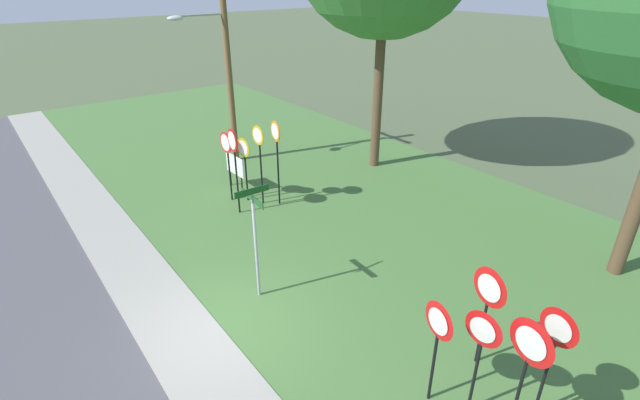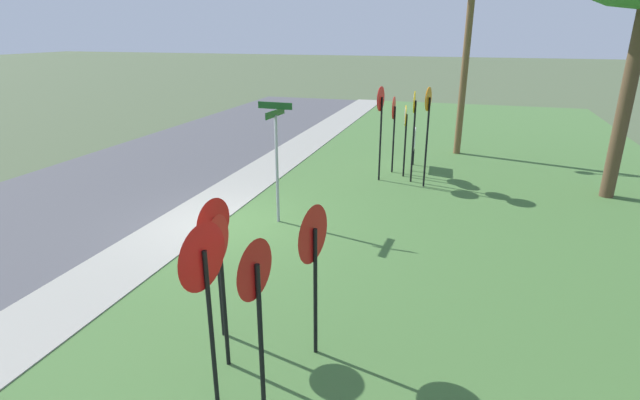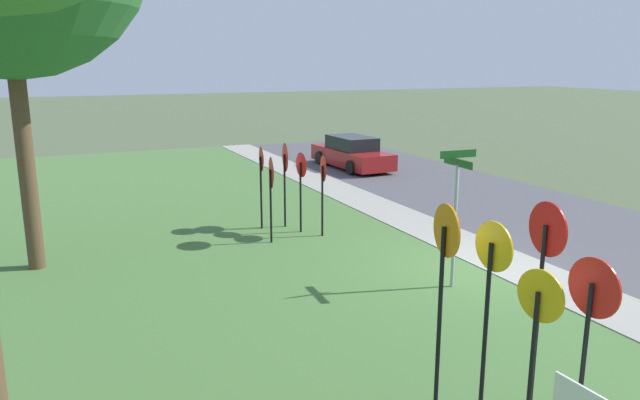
{
  "view_description": "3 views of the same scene",
  "coord_description": "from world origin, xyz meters",
  "px_view_note": "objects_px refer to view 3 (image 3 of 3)",
  "views": [
    {
      "loc": [
        7.34,
        -3.01,
        6.99
      ],
      "look_at": [
        -1.07,
        3.48,
        1.7
      ],
      "focal_mm": 25.79,
      "sensor_mm": 36.0,
      "label": 1
    },
    {
      "loc": [
        9.33,
        5.31,
        4.35
      ],
      "look_at": [
        0.44,
        2.6,
        1.06
      ],
      "focal_mm": 26.97,
      "sensor_mm": 36.0,
      "label": 2
    },
    {
      "loc": [
        -10.05,
        8.51,
        4.54
      ],
      "look_at": [
        0.53,
        3.74,
        1.87
      ],
      "focal_mm": 33.69,
      "sensor_mm": 36.0,
      "label": 3
    }
  ],
  "objects_px": {
    "street_name_post": "(456,207)",
    "stop_sign_far_center": "(444,268)",
    "stop_sign_far_right": "(544,260)",
    "yield_sign_far_left": "(323,177)",
    "stop_sign_far_left": "(537,321)",
    "parked_sedan_distant": "(352,153)",
    "stop_sign_near_right": "(490,284)",
    "yield_sign_far_right": "(262,168)",
    "yield_sign_near_left": "(272,179)",
    "yield_sign_center": "(302,174)",
    "yield_sign_near_right": "(286,165)",
    "stop_sign_near_left": "(590,314)"
  },
  "relations": [
    {
      "from": "stop_sign_near_right",
      "to": "stop_sign_far_right",
      "type": "distance_m",
      "value": 0.97
    },
    {
      "from": "stop_sign_far_left",
      "to": "yield_sign_far_left",
      "type": "distance_m",
      "value": 9.23
    },
    {
      "from": "stop_sign_far_right",
      "to": "yield_sign_near_right",
      "type": "distance_m",
      "value": 9.76
    },
    {
      "from": "yield_sign_near_right",
      "to": "yield_sign_far_right",
      "type": "bearing_deg",
      "value": 92.23
    },
    {
      "from": "stop_sign_far_center",
      "to": "parked_sedan_distant",
      "type": "distance_m",
      "value": 19.13
    },
    {
      "from": "stop_sign_near_right",
      "to": "stop_sign_far_center",
      "type": "distance_m",
      "value": 0.57
    },
    {
      "from": "stop_sign_near_left",
      "to": "stop_sign_far_left",
      "type": "distance_m",
      "value": 0.57
    },
    {
      "from": "stop_sign_near_left",
      "to": "yield_sign_near_right",
      "type": "distance_m",
      "value": 10.75
    },
    {
      "from": "stop_sign_far_center",
      "to": "stop_sign_far_right",
      "type": "height_order",
      "value": "stop_sign_far_center"
    },
    {
      "from": "stop_sign_far_center",
      "to": "street_name_post",
      "type": "relative_size",
      "value": 1.01
    },
    {
      "from": "stop_sign_far_center",
      "to": "yield_sign_far_left",
      "type": "bearing_deg",
      "value": -5.62
    },
    {
      "from": "yield_sign_near_left",
      "to": "yield_sign_far_right",
      "type": "relative_size",
      "value": 0.97
    },
    {
      "from": "yield_sign_near_right",
      "to": "yield_sign_far_left",
      "type": "height_order",
      "value": "yield_sign_near_right"
    },
    {
      "from": "street_name_post",
      "to": "stop_sign_far_center",
      "type": "bearing_deg",
      "value": 144.36
    },
    {
      "from": "yield_sign_far_right",
      "to": "stop_sign_far_center",
      "type": "bearing_deg",
      "value": -177.29
    },
    {
      "from": "stop_sign_far_center",
      "to": "stop_sign_far_left",
      "type": "bearing_deg",
      "value": -131.86
    },
    {
      "from": "street_name_post",
      "to": "parked_sedan_distant",
      "type": "relative_size",
      "value": 0.59
    },
    {
      "from": "stop_sign_far_left",
      "to": "stop_sign_far_right",
      "type": "height_order",
      "value": "stop_sign_far_right"
    },
    {
      "from": "street_name_post",
      "to": "yield_sign_far_right",
      "type": "bearing_deg",
      "value": 22.83
    },
    {
      "from": "stop_sign_far_right",
      "to": "parked_sedan_distant",
      "type": "height_order",
      "value": "stop_sign_far_right"
    },
    {
      "from": "yield_sign_center",
      "to": "street_name_post",
      "type": "distance_m",
      "value": 5.2
    },
    {
      "from": "stop_sign_far_left",
      "to": "street_name_post",
      "type": "xyz_separation_m",
      "value": [
        4.65,
        -2.31,
        0.11
      ]
    },
    {
      "from": "stop_sign_far_center",
      "to": "yield_sign_far_left",
      "type": "height_order",
      "value": "stop_sign_far_center"
    },
    {
      "from": "stop_sign_far_right",
      "to": "yield_sign_center",
      "type": "height_order",
      "value": "stop_sign_far_right"
    },
    {
      "from": "yield_sign_near_right",
      "to": "stop_sign_far_center",
      "type": "bearing_deg",
      "value": 179.73
    },
    {
      "from": "yield_sign_far_right",
      "to": "parked_sedan_distant",
      "type": "distance_m",
      "value": 10.45
    },
    {
      "from": "stop_sign_far_center",
      "to": "stop_sign_far_right",
      "type": "xyz_separation_m",
      "value": [
        -0.25,
        -1.37,
        -0.01
      ]
    },
    {
      "from": "stop_sign_near_left",
      "to": "street_name_post",
      "type": "height_order",
      "value": "street_name_post"
    },
    {
      "from": "street_name_post",
      "to": "stop_sign_near_right",
      "type": "bearing_deg",
      "value": 150.87
    },
    {
      "from": "yield_sign_far_right",
      "to": "parked_sedan_distant",
      "type": "xyz_separation_m",
      "value": [
        7.86,
        -6.81,
        -1.09
      ]
    },
    {
      "from": "yield_sign_center",
      "to": "parked_sedan_distant",
      "type": "bearing_deg",
      "value": -37.87
    },
    {
      "from": "yield_sign_far_left",
      "to": "stop_sign_far_left",
      "type": "bearing_deg",
      "value": -177.87
    },
    {
      "from": "stop_sign_near_right",
      "to": "stop_sign_far_left",
      "type": "relative_size",
      "value": 1.22
    },
    {
      "from": "stop_sign_far_right",
      "to": "yield_sign_far_left",
      "type": "bearing_deg",
      "value": 0.56
    },
    {
      "from": "stop_sign_far_left",
      "to": "parked_sedan_distant",
      "type": "height_order",
      "value": "stop_sign_far_left"
    },
    {
      "from": "stop_sign_far_right",
      "to": "yield_sign_far_right",
      "type": "bearing_deg",
      "value": 8.45
    },
    {
      "from": "yield_sign_near_left",
      "to": "yield_sign_center",
      "type": "relative_size",
      "value": 1.02
    },
    {
      "from": "yield_sign_near_left",
      "to": "stop_sign_far_center",
      "type": "bearing_deg",
      "value": -174.32
    },
    {
      "from": "stop_sign_near_left",
      "to": "stop_sign_far_right",
      "type": "distance_m",
      "value": 1.06
    },
    {
      "from": "parked_sedan_distant",
      "to": "stop_sign_far_left",
      "type": "bearing_deg",
      "value": 157.01
    },
    {
      "from": "stop_sign_near_right",
      "to": "yield_sign_center",
      "type": "xyz_separation_m",
      "value": [
        9.2,
        -1.37,
        -0.3
      ]
    },
    {
      "from": "yield_sign_near_right",
      "to": "parked_sedan_distant",
      "type": "distance_m",
      "value": 10.11
    },
    {
      "from": "stop_sign_near_right",
      "to": "yield_sign_near_left",
      "type": "height_order",
      "value": "stop_sign_near_right"
    },
    {
      "from": "yield_sign_far_left",
      "to": "street_name_post",
      "type": "relative_size",
      "value": 0.77
    },
    {
      "from": "stop_sign_far_left",
      "to": "yield_sign_far_right",
      "type": "height_order",
      "value": "yield_sign_far_right"
    },
    {
      "from": "stop_sign_far_right",
      "to": "parked_sedan_distant",
      "type": "xyz_separation_m",
      "value": [
        17.69,
        -6.37,
        -1.43
      ]
    },
    {
      "from": "yield_sign_far_left",
      "to": "yield_sign_near_left",
      "type": "bearing_deg",
      "value": 101.66
    },
    {
      "from": "yield_sign_far_right",
      "to": "yield_sign_center",
      "type": "relative_size",
      "value": 1.05
    },
    {
      "from": "stop_sign_near_right",
      "to": "stop_sign_far_center",
      "type": "bearing_deg",
      "value": 45.36
    },
    {
      "from": "stop_sign_far_center",
      "to": "yield_sign_near_right",
      "type": "xyz_separation_m",
      "value": [
        9.5,
        -1.59,
        -0.29
      ]
    }
  ]
}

